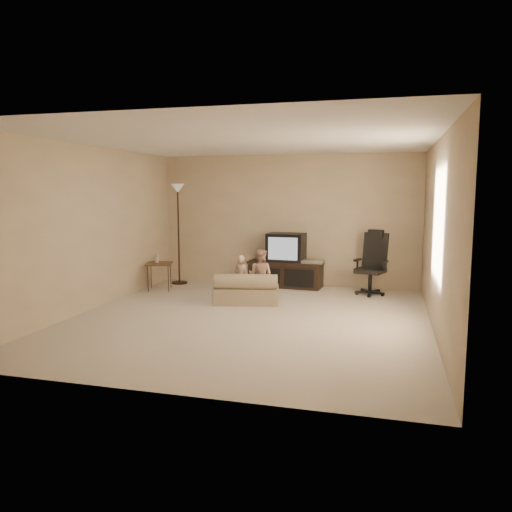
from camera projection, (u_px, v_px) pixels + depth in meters
The scene contains 9 objects.
floor at pixel (249, 319), 7.13m from camera, with size 5.50×5.50×0.00m, color beige.
room_shell at pixel (248, 212), 6.93m from camera, with size 5.50×5.50×5.50m.
tv_stand at pixel (286, 265), 9.45m from camera, with size 1.45×0.62×1.02m.
office_chair at pixel (372, 271), 8.77m from camera, with size 0.66×0.68×1.13m.
side_table at pixel (159, 264), 9.13m from camera, with size 0.57×0.57×0.68m.
floor_lamp at pixel (178, 211), 9.65m from camera, with size 0.30×0.30×1.95m.
child_sofa at pixel (246, 291), 8.07m from camera, with size 1.12×0.77×0.50m.
toddler_left at pixel (242, 278), 8.27m from camera, with size 0.28×0.20×0.76m, color #DCA989.
toddler_right at pixel (260, 275), 8.23m from camera, with size 0.42×0.23×0.86m, color #DCA989.
Camera 1 is at (1.91, -6.68, 1.82)m, focal length 35.00 mm.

